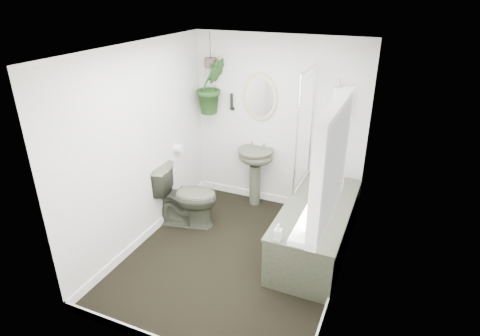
% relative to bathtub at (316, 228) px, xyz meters
% --- Properties ---
extents(floor, '(2.30, 2.80, 0.02)m').
position_rel_bathtub_xyz_m(floor, '(-0.80, -0.50, -0.30)').
color(floor, black).
rests_on(floor, ground).
extents(ceiling, '(2.30, 2.80, 0.02)m').
position_rel_bathtub_xyz_m(ceiling, '(-0.80, -0.50, 2.02)').
color(ceiling, white).
rests_on(ceiling, ground).
extents(wall_back, '(2.30, 0.02, 2.30)m').
position_rel_bathtub_xyz_m(wall_back, '(-0.80, 0.91, 0.86)').
color(wall_back, silver).
rests_on(wall_back, ground).
extents(wall_front, '(2.30, 0.02, 2.30)m').
position_rel_bathtub_xyz_m(wall_front, '(-0.80, -1.91, 0.86)').
color(wall_front, silver).
rests_on(wall_front, ground).
extents(wall_left, '(0.02, 2.80, 2.30)m').
position_rel_bathtub_xyz_m(wall_left, '(-1.96, -0.50, 0.86)').
color(wall_left, silver).
rests_on(wall_left, ground).
extents(wall_right, '(0.02, 2.80, 2.30)m').
position_rel_bathtub_xyz_m(wall_right, '(0.36, -0.50, 0.86)').
color(wall_right, silver).
rests_on(wall_right, ground).
extents(skirting, '(2.30, 2.80, 0.10)m').
position_rel_bathtub_xyz_m(skirting, '(-0.80, -0.50, -0.24)').
color(skirting, white).
rests_on(skirting, floor).
extents(bathtub, '(0.72, 1.72, 0.58)m').
position_rel_bathtub_xyz_m(bathtub, '(0.00, 0.00, 0.00)').
color(bathtub, '#434738').
rests_on(bathtub, floor).
extents(bath_screen, '(0.04, 0.72, 1.40)m').
position_rel_bathtub_xyz_m(bath_screen, '(-0.33, 0.49, 0.99)').
color(bath_screen, silver).
rests_on(bath_screen, bathtub).
extents(shower_box, '(0.20, 0.10, 0.35)m').
position_rel_bathtub_xyz_m(shower_box, '(0.00, 0.84, 1.26)').
color(shower_box, white).
rests_on(shower_box, wall_back).
extents(oval_mirror, '(0.46, 0.03, 0.62)m').
position_rel_bathtub_xyz_m(oval_mirror, '(-1.04, 0.87, 1.21)').
color(oval_mirror, tan).
rests_on(oval_mirror, wall_back).
extents(wall_sconce, '(0.04, 0.04, 0.22)m').
position_rel_bathtub_xyz_m(wall_sconce, '(-1.44, 0.86, 1.11)').
color(wall_sconce, black).
rests_on(wall_sconce, wall_back).
extents(toilet_roll_holder, '(0.11, 0.11, 0.11)m').
position_rel_bathtub_xyz_m(toilet_roll_holder, '(-1.90, 0.20, 0.61)').
color(toilet_roll_holder, white).
rests_on(toilet_roll_holder, wall_left).
extents(window_recess, '(0.08, 1.00, 0.90)m').
position_rel_bathtub_xyz_m(window_recess, '(0.29, -1.20, 1.36)').
color(window_recess, white).
rests_on(window_recess, wall_right).
extents(window_sill, '(0.18, 1.00, 0.04)m').
position_rel_bathtub_xyz_m(window_sill, '(0.22, -1.20, 0.94)').
color(window_sill, white).
rests_on(window_sill, wall_right).
extents(window_blinds, '(0.01, 0.86, 0.76)m').
position_rel_bathtub_xyz_m(window_blinds, '(0.24, -1.20, 1.36)').
color(window_blinds, white).
rests_on(window_blinds, wall_right).
extents(toilet, '(0.86, 0.62, 0.79)m').
position_rel_bathtub_xyz_m(toilet, '(-1.65, -0.09, 0.11)').
color(toilet, '#434738').
rests_on(toilet, floor).
extents(pedestal_sink, '(0.52, 0.46, 0.82)m').
position_rel_bathtub_xyz_m(pedestal_sink, '(-1.04, 0.74, 0.12)').
color(pedestal_sink, '#434738').
rests_on(pedestal_sink, floor).
extents(sill_plant, '(0.20, 0.18, 0.23)m').
position_rel_bathtub_xyz_m(sill_plant, '(0.24, -1.05, 1.07)').
color(sill_plant, black).
rests_on(sill_plant, window_sill).
extents(hanging_plant, '(0.51, 0.51, 0.73)m').
position_rel_bathtub_xyz_m(hanging_plant, '(-1.68, 0.75, 1.32)').
color(hanging_plant, black).
rests_on(hanging_plant, ceiling).
extents(soap_bottle, '(0.08, 0.08, 0.17)m').
position_rel_bathtub_xyz_m(soap_bottle, '(-0.21, -0.79, 0.38)').
color(soap_bottle, black).
rests_on(soap_bottle, bathtub).
extents(hanging_pot, '(0.16, 0.16, 0.12)m').
position_rel_bathtub_xyz_m(hanging_pot, '(-1.68, 0.75, 1.62)').
color(hanging_pot, '#42352F').
rests_on(hanging_pot, ceiling).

